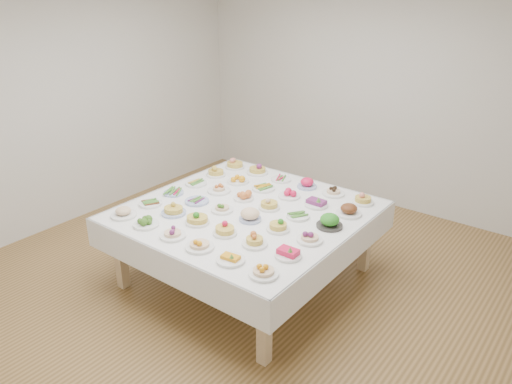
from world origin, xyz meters
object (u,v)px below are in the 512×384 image
Objects in this scene: display_table at (246,216)px; dish_0 at (123,211)px; dish_18 at (196,182)px; dish_35 at (363,198)px.

dish_0 is at bearing -135.13° from display_table.
dish_35 is (1.61, 0.64, 0.03)m from dish_18.
dish_0 is 1.13× the size of dish_35.
dish_35 reaches higher than dish_18.
dish_35 is (1.61, 1.60, -0.00)m from dish_0.
dish_0 reaches higher than display_table.
display_table is 8.92× the size of dish_0.
dish_18 is 1.09× the size of dish_35.
dish_35 is at bearing 21.66° from dish_18.
dish_35 reaches higher than display_table.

